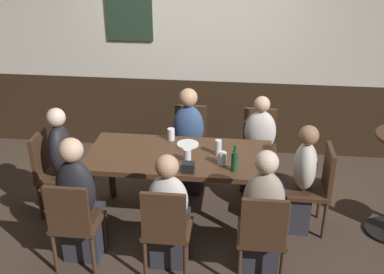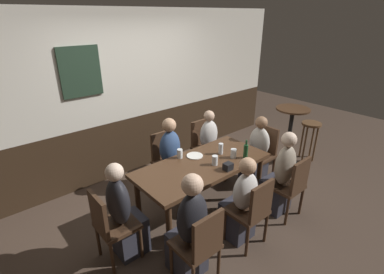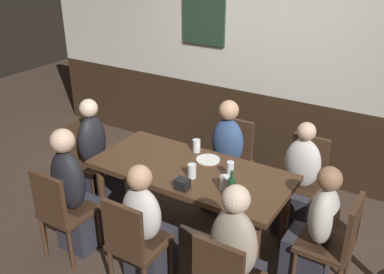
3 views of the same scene
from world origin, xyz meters
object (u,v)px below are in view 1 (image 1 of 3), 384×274
highball_clear (187,156)px  condiment_caddy (188,167)px  chair_mid_far (190,140)px  person_mid_near (169,218)px  chair_mid_near (166,226)px  person_right_far (259,153)px  tumbler_water (218,148)px  chair_right_far (259,144)px  plate_white_large (188,144)px  chair_head_west (52,169)px  person_left_near (80,208)px  chair_left_near (74,220)px  pint_glass_amber (222,159)px  person_head_east (298,186)px  beer_glass_half (171,135)px  chair_head_east (315,184)px  chair_right_near (262,233)px  person_mid_far (188,147)px  beer_bottle_green (234,161)px  person_right_near (262,221)px  person_head_west (67,170)px  dining_table (180,162)px

highball_clear → condiment_caddy: highball_clear is taller
chair_mid_far → highball_clear: chair_mid_far is taller
person_mid_near → highball_clear: bearing=80.3°
chair_mid_near → person_right_far: person_right_far is taller
tumbler_water → chair_right_far: bearing=62.0°
plate_white_large → chair_head_west: bearing=-171.0°
plate_white_large → tumbler_water: bearing=-29.2°
person_left_near → chair_left_near: bearing=-90.0°
plate_white_large → person_mid_near: bearing=-93.5°
pint_glass_amber → highball_clear: (-0.33, 0.02, 0.00)m
chair_head_west → person_right_far: person_right_far is taller
person_head_east → condiment_caddy: 1.12m
pint_glass_amber → beer_glass_half: (-0.55, 0.46, 0.00)m
chair_head_east → highball_clear: (-1.22, -0.13, 0.30)m
chair_right_far → pint_glass_amber: (-0.37, -0.97, 0.30)m
chair_right_near → pint_glass_amber: (-0.37, 0.67, 0.30)m
person_mid_far → beer_bottle_green: size_ratio=4.48×
chair_mid_far → highball_clear: (0.09, -0.95, 0.30)m
person_mid_near → pint_glass_amber: 0.74m
highball_clear → chair_mid_near: bearing=-97.5°
person_head_east → pint_glass_amber: size_ratio=8.87×
chair_head_west → chair_mid_far: 1.55m
tumbler_water → chair_right_near: bearing=-64.2°
chair_head_west → chair_mid_far: size_ratio=1.00×
chair_head_east → chair_left_near: 2.25m
person_right_near → beer_glass_half: (-0.91, 0.97, 0.30)m
chair_head_east → chair_head_west: 2.62m
chair_left_near → person_right_near: size_ratio=0.75×
person_right_near → pint_glass_amber: (-0.37, 0.51, 0.30)m
person_left_near → beer_bottle_green: 1.42m
person_left_near → pint_glass_amber: 1.34m
person_right_near → person_left_near: person_left_near is taller
person_right_near → pint_glass_amber: 0.70m
person_right_far → person_head_west: 2.04m
plate_white_large → person_left_near: bearing=-133.7°
chair_head_west → pint_glass_amber: chair_head_west is taller
chair_head_east → pint_glass_amber: size_ratio=7.09×
chair_mid_near → pint_glass_amber: chair_mid_near is taller
chair_head_east → person_head_west: 2.46m
person_right_near → pint_glass_amber: size_ratio=9.52×
dining_table → person_head_east: 1.16m
person_left_near → highball_clear: bearing=31.5°
chair_right_near → person_right_near: size_ratio=0.75×
person_right_near → person_mid_near: person_right_near is taller
person_mid_far → tumbler_water: size_ratio=7.56×
dining_table → chair_right_far: chair_right_far is taller
person_mid_far → tumbler_water: (0.37, -0.62, 0.31)m
chair_head_west → person_mid_near: person_mid_near is taller
chair_head_east → person_left_near: (-2.10, -0.66, 0.02)m
person_head_east → beer_bottle_green: size_ratio=4.25×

